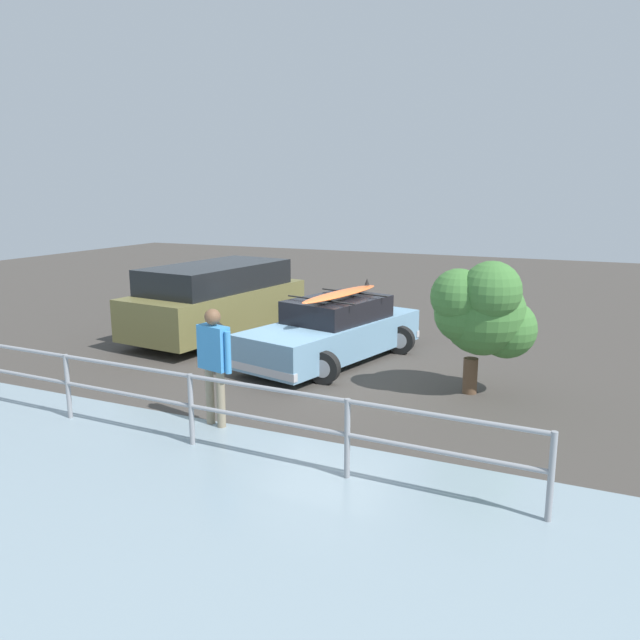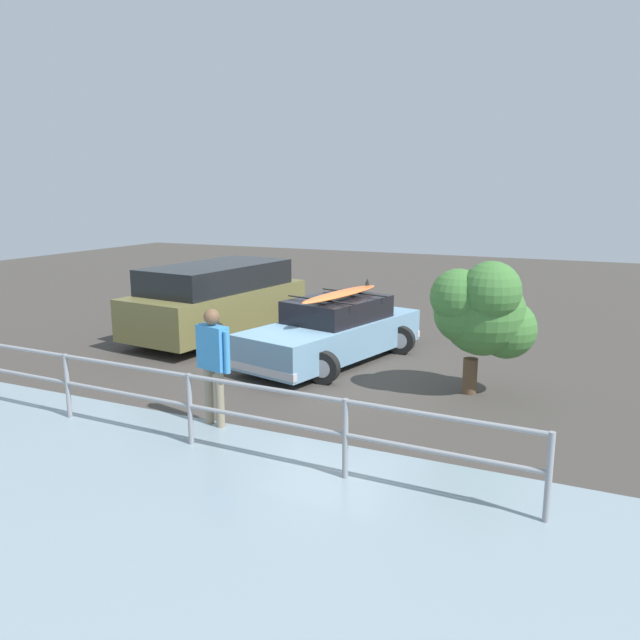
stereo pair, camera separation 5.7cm
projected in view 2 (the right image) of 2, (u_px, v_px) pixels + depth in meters
ground_plane at (325, 369)px, 12.03m from camera, size 44.00×44.00×0.02m
sedan_car at (334, 331)px, 12.47m from camera, size 2.75×4.50×1.54m
suv_car at (218, 299)px, 14.41m from camera, size 2.97×4.84×1.71m
person_bystander at (213, 356)px, 8.92m from camera, size 0.66×0.31×1.73m
railing_fence at (189, 396)px, 8.31m from camera, size 9.19×0.31×0.99m
bush_near_left at (483, 311)px, 10.14m from camera, size 1.66×1.49×2.29m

